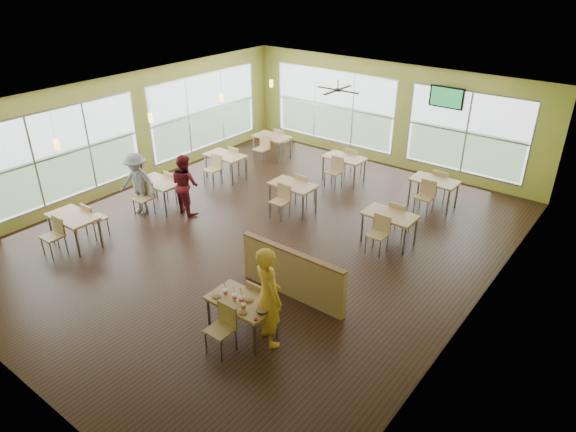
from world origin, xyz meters
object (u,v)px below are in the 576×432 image
Objects in this scene: food_basket at (263,311)px; man_plaid at (268,297)px; half_wall_divider at (292,274)px; main_table at (242,305)px.

man_plaid is at bearing 98.44° from food_basket.
half_wall_divider is at bearing -46.36° from man_plaid.
food_basket is (0.03, -0.19, -0.16)m from man_plaid.
main_table is at bearing 176.29° from food_basket.
half_wall_divider reaches higher than food_basket.
half_wall_divider reaches higher than main_table.
man_plaid is 0.25m from food_basket.
half_wall_divider is at bearing 108.75° from food_basket.
half_wall_divider is 1.44m from man_plaid.
main_table is 6.84× the size of food_basket.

